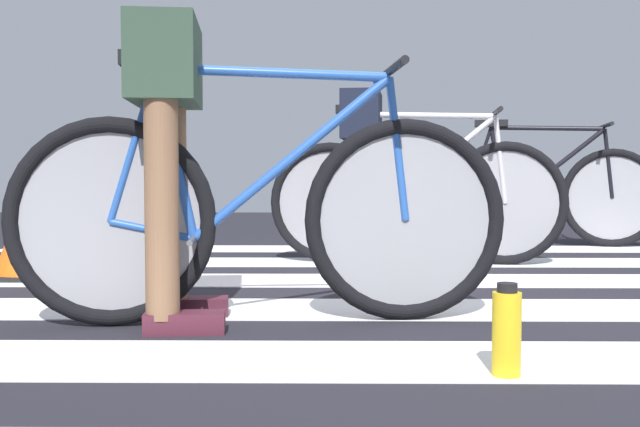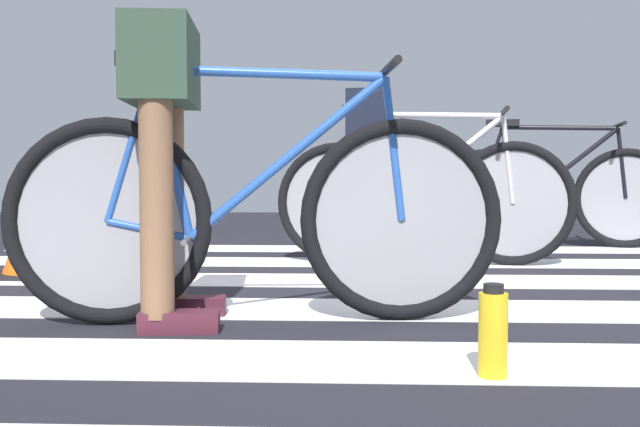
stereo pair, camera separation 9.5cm
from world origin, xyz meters
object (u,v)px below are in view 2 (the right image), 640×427
Objects in this scene: bicycle_2_of_3 at (422,198)px; cyclist_2_of_3 at (369,153)px; bicycle_3_of_3 at (550,194)px; water_bottle at (493,333)px; traffic_cone at (39,231)px; cyclist_1_of_3 at (164,130)px; bicycle_1_of_3 at (255,213)px.

cyclist_2_of_3 is at bearing -180.00° from bicycle_2_of_3.
cyclist_2_of_3 is at bearing -131.24° from bicycle_3_of_3.
bicycle_3_of_3 reaches higher than water_bottle.
water_bottle is (0.25, -2.41, -0.54)m from cyclist_2_of_3.
traffic_cone is at bearing -156.59° from bicycle_2_of_3.
bicycle_3_of_3 is at bearing 72.41° from water_bottle.
water_bottle is at bearing -84.15° from bicycle_2_of_3.
cyclist_1_of_3 is 1.93m from cyclist_2_of_3.
cyclist_2_of_3 is 1.87m from traffic_cone.
bicycle_2_of_3 is 2.39m from water_bottle.
bicycle_3_of_3 is (1.04, 1.09, 0.00)m from bicycle_2_of_3.
water_bottle is at bearing -76.82° from cyclist_2_of_3.
cyclist_2_of_3 is 1.74m from bicycle_3_of_3.
traffic_cone is at bearing 137.81° from water_bottle.
traffic_cone is at bearing -140.47° from bicycle_3_of_3.
cyclist_2_of_3 reaches higher than water_bottle.
traffic_cone is (-1.71, -0.63, -0.42)m from cyclist_2_of_3.
cyclist_1_of_3 is at bearing -105.61° from cyclist_2_of_3.
bicycle_1_of_3 is 3.50× the size of traffic_cone.
bicycle_1_of_3 is at bearing -41.45° from traffic_cone.
bicycle_2_of_3 reaches higher than traffic_cone.
traffic_cone reaches higher than water_bottle.
cyclist_1_of_3 is 2.09× the size of traffic_cone.
cyclist_1_of_3 is at bearing 148.02° from water_bottle.
cyclist_2_of_3 is 0.59× the size of bicycle_3_of_3.
bicycle_3_of_3 is 7.11× the size of water_bottle.
traffic_cone is at bearing -152.71° from cyclist_2_of_3.
bicycle_1_of_3 is at bearing 136.49° from water_bottle.
cyclist_2_of_3 is 2.04× the size of traffic_cone.
cyclist_1_of_3 is 1.57m from traffic_cone.
water_bottle is 0.49× the size of traffic_cone.
water_bottle is (-1.10, -3.46, -0.27)m from bicycle_3_of_3.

